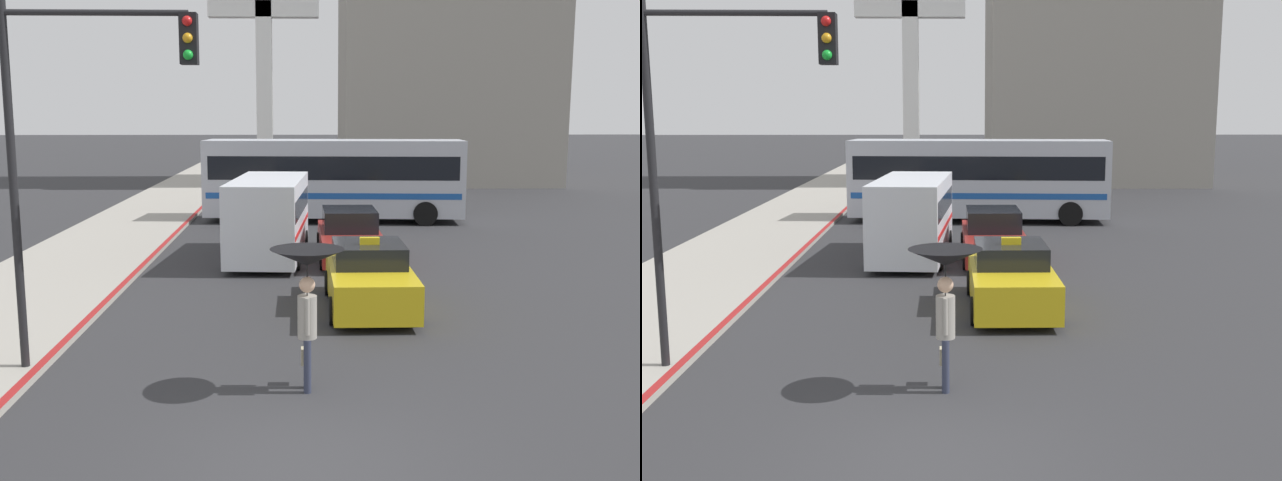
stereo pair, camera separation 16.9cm
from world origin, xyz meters
The scene contains 8 objects.
ground_plane centered at (0.00, 0.00, 0.00)m, with size 300.00×300.00×0.00m, color #2D2D30.
taxi centered at (1.55, 7.57, 0.69)m, with size 1.91×4.27×1.64m.
sedan_red centered at (1.51, 13.38, 0.68)m, with size 1.91×4.77×1.51m.
ambulance_van centered at (-0.93, 13.50, 1.36)m, with size 2.43×5.59×2.45m.
city_bus centered at (1.41, 21.61, 1.84)m, with size 10.59×3.28×3.32m.
pedestrian_with_umbrella centered at (0.08, 2.46, 1.90)m, with size 1.17×1.17×2.30m.
traffic_light centered at (-3.55, 3.40, 4.28)m, with size 3.14×0.38×6.24m.
monument_cross centered at (-1.94, 34.90, 8.02)m, with size 6.22×0.90×14.14m.
Camera 1 is at (-0.05, -8.94, 4.37)m, focal length 42.00 mm.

